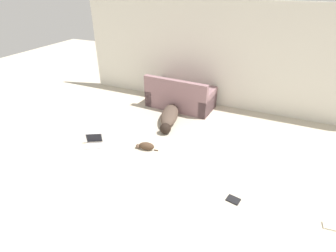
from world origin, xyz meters
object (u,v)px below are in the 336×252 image
at_px(laptop_open, 94,141).
at_px(couch, 180,97).
at_px(dog, 169,116).
at_px(cat, 146,146).
at_px(book_cream, 330,226).
at_px(book_black, 233,200).

bearing_deg(laptop_open, couch, 39.57).
bearing_deg(dog, cat, -13.01).
height_order(laptop_open, book_cream, laptop_open).
relative_size(dog, laptop_open, 3.74).
relative_size(dog, book_cream, 8.54).
bearing_deg(cat, book_cream, 159.25).
bearing_deg(book_cream, laptop_open, 175.38).
bearing_deg(couch, laptop_open, 71.97).
xyz_separation_m(cat, book_cream, (3.29, -0.64, -0.07)).
bearing_deg(book_cream, cat, 169.08).
xyz_separation_m(dog, cat, (0.05, -1.29, -0.07)).
relative_size(cat, laptop_open, 1.11).
xyz_separation_m(dog, book_black, (1.99, -1.98, -0.13)).
distance_m(couch, laptop_open, 2.65).
distance_m(couch, book_black, 3.54).
relative_size(couch, book_black, 7.92).
bearing_deg(book_cream, book_black, -177.83).
bearing_deg(book_black, book_cream, 2.17).
height_order(couch, dog, couch).
distance_m(dog, laptop_open, 1.89).
relative_size(laptop_open, book_cream, 2.29).
bearing_deg(book_black, dog, 135.14).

